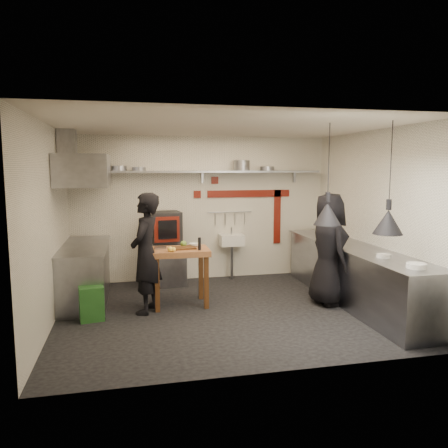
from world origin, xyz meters
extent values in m
plane|color=black|center=(0.00, 0.00, 0.00)|extent=(5.00, 5.00, 0.00)
plane|color=beige|center=(0.00, 0.00, 2.80)|extent=(5.00, 5.00, 0.00)
cube|color=silver|center=(0.00, 2.10, 1.40)|extent=(5.00, 0.04, 2.80)
cube|color=silver|center=(0.00, -2.10, 1.40)|extent=(5.00, 0.04, 2.80)
cube|color=silver|center=(-2.50, 0.00, 1.40)|extent=(0.04, 4.20, 2.80)
cube|color=silver|center=(2.50, 0.00, 1.40)|extent=(0.04, 4.20, 2.80)
cube|color=#62140B|center=(0.95, 2.08, 1.68)|extent=(1.70, 0.02, 0.14)
cube|color=#62140B|center=(1.55, 2.08, 1.20)|extent=(0.14, 0.02, 1.10)
cube|color=#62140B|center=(0.25, 2.08, 1.95)|extent=(0.14, 0.02, 0.14)
cube|color=#62140B|center=(-0.10, 2.08, 1.68)|extent=(0.14, 0.02, 0.14)
cube|color=slate|center=(0.00, 1.92, 2.12)|extent=(4.60, 0.34, 0.04)
cube|color=slate|center=(-1.90, 2.07, 2.02)|extent=(0.04, 0.06, 0.24)
cube|color=slate|center=(0.00, 2.07, 2.02)|extent=(0.04, 0.06, 0.24)
cube|color=slate|center=(1.90, 2.07, 2.02)|extent=(0.04, 0.06, 0.24)
cylinder|color=slate|center=(-1.57, 1.92, 2.19)|extent=(0.31, 0.31, 0.09)
cylinder|color=slate|center=(-1.21, 1.92, 2.18)|extent=(0.31, 0.31, 0.07)
cylinder|color=slate|center=(0.75, 1.92, 2.24)|extent=(0.40, 0.40, 0.20)
cylinder|color=slate|center=(1.27, 1.92, 2.18)|extent=(0.36, 0.36, 0.08)
cube|color=slate|center=(-0.78, 1.74, 0.40)|extent=(0.76, 0.70, 0.80)
cube|color=black|center=(-0.75, 1.81, 1.09)|extent=(0.59, 0.56, 0.58)
cube|color=#62140B|center=(-0.75, 1.48, 1.09)|extent=(0.46, 0.07, 0.46)
cube|color=black|center=(-0.74, 1.46, 1.09)|extent=(0.34, 0.05, 0.34)
cube|color=silver|center=(0.55, 1.92, 0.78)|extent=(0.46, 0.34, 0.22)
cylinder|color=slate|center=(0.55, 1.92, 0.96)|extent=(0.03, 0.03, 0.14)
cylinder|color=slate|center=(0.55, 1.88, 0.34)|extent=(0.06, 0.06, 0.66)
cylinder|color=slate|center=(0.55, 2.06, 1.32)|extent=(0.90, 0.02, 0.02)
cube|color=slate|center=(2.15, 0.00, 0.45)|extent=(0.70, 3.80, 0.90)
cube|color=slate|center=(2.15, 0.00, 0.92)|extent=(0.76, 3.90, 0.03)
cylinder|color=silver|center=(2.12, -1.60, 0.96)|extent=(0.31, 0.31, 0.07)
cylinder|color=silver|center=(2.10, -0.90, 0.96)|extent=(0.22, 0.22, 0.05)
cube|color=slate|center=(-2.15, 1.05, 0.45)|extent=(0.70, 1.90, 0.90)
cube|color=slate|center=(-2.15, 1.05, 0.92)|extent=(0.76, 2.00, 0.03)
cube|color=slate|center=(-2.10, 1.05, 2.15)|extent=(0.78, 1.60, 0.50)
cube|color=slate|center=(-2.35, 1.05, 2.55)|extent=(0.28, 0.28, 0.50)
cube|color=#1E4F1C|center=(-1.99, 0.05, 0.25)|extent=(0.39, 0.39, 0.50)
cube|color=#4C2A12|center=(-0.59, 0.44, 0.93)|extent=(0.40, 0.30, 0.02)
cylinder|color=black|center=(-0.36, 0.26, 1.02)|extent=(0.06, 0.06, 0.20)
sphere|color=yellow|center=(-0.81, 0.23, 0.96)|extent=(0.11, 0.11, 0.08)
sphere|color=yellow|center=(-0.77, 0.22, 0.96)|extent=(0.08, 0.08, 0.07)
sphere|color=olive|center=(-0.56, 0.59, 0.97)|extent=(0.12, 0.12, 0.10)
cube|color=slate|center=(-0.94, 0.51, 0.94)|extent=(0.18, 0.13, 0.03)
imported|color=silver|center=(-0.38, 0.57, 0.95)|extent=(0.21, 0.21, 0.06)
imported|color=black|center=(-1.19, 0.22, 0.91)|extent=(0.64, 0.78, 1.83)
imported|color=black|center=(1.70, 0.01, 0.90)|extent=(0.62, 0.91, 1.80)
camera|label=1|loc=(-1.42, -6.35, 2.19)|focal=35.00mm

